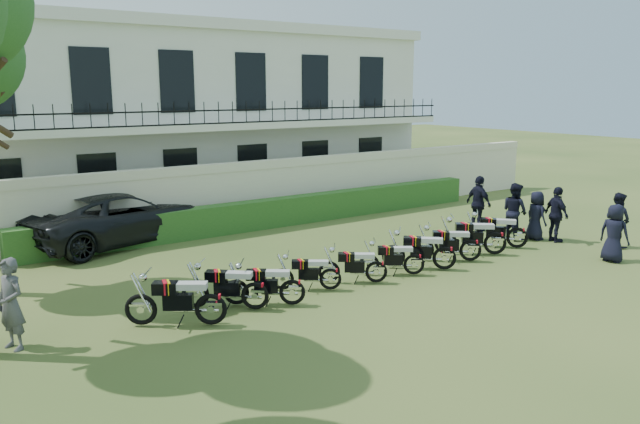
% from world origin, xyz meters
% --- Properties ---
extents(ground, '(100.00, 100.00, 0.00)m').
position_xyz_m(ground, '(0.00, 0.00, 0.00)').
color(ground, '#324C1E').
rests_on(ground, ground).
extents(perimeter_wall, '(30.00, 0.35, 2.30)m').
position_xyz_m(perimeter_wall, '(0.00, 8.00, 1.17)').
color(perimeter_wall, beige).
rests_on(perimeter_wall, ground).
extents(hedge, '(18.00, 0.60, 1.00)m').
position_xyz_m(hedge, '(1.00, 7.20, 0.50)').
color(hedge, '#1E4E1B').
rests_on(hedge, ground).
extents(building, '(20.40, 9.60, 7.40)m').
position_xyz_m(building, '(0.00, 13.96, 3.71)').
color(building, silver).
rests_on(building, ground).
extents(motorcycle_0, '(1.82, 1.28, 1.16)m').
position_xyz_m(motorcycle_0, '(-5.15, -0.26, 0.54)').
color(motorcycle_0, black).
rests_on(motorcycle_0, ground).
extents(motorcycle_1, '(1.58, 1.35, 1.08)m').
position_xyz_m(motorcycle_1, '(-3.95, 0.03, 0.50)').
color(motorcycle_1, black).
rests_on(motorcycle_1, ground).
extents(motorcycle_2, '(1.57, 1.17, 1.02)m').
position_xyz_m(motorcycle_2, '(-3.11, -0.19, 0.47)').
color(motorcycle_2, black).
rests_on(motorcycle_2, ground).
extents(motorcycle_3, '(1.45, 1.04, 0.93)m').
position_xyz_m(motorcycle_3, '(-1.76, 0.20, 0.43)').
color(motorcycle_3, black).
rests_on(motorcycle_3, ground).
extents(motorcycle_4, '(1.48, 1.10, 0.96)m').
position_xyz_m(motorcycle_4, '(-0.47, -0.00, 0.44)').
color(motorcycle_4, black).
rests_on(motorcycle_4, ground).
extents(motorcycle_5, '(1.49, 1.06, 0.95)m').
position_xyz_m(motorcycle_5, '(0.79, -0.04, 0.44)').
color(motorcycle_5, black).
rests_on(motorcycle_5, ground).
extents(motorcycle_6, '(1.53, 1.45, 1.10)m').
position_xyz_m(motorcycle_6, '(1.78, -0.18, 0.51)').
color(motorcycle_6, black).
rests_on(motorcycle_6, ground).
extents(motorcycle_7, '(1.59, 1.29, 1.07)m').
position_xyz_m(motorcycle_7, '(3.02, 0.00, 0.49)').
color(motorcycle_7, black).
rests_on(motorcycle_7, ground).
extents(motorcycle_8, '(1.73, 1.41, 1.16)m').
position_xyz_m(motorcycle_8, '(4.16, 0.07, 0.54)').
color(motorcycle_8, black).
rests_on(motorcycle_8, ground).
extents(motorcycle_9, '(1.43, 1.58, 1.11)m').
position_xyz_m(motorcycle_9, '(5.33, 0.19, 0.51)').
color(motorcycle_9, black).
rests_on(motorcycle_9, ground).
extents(suv, '(6.46, 4.25, 1.65)m').
position_xyz_m(suv, '(-4.48, 7.97, 0.82)').
color(suv, black).
rests_on(suv, ground).
extents(inspector, '(0.66, 0.77, 1.78)m').
position_xyz_m(inspector, '(-8.73, 0.83, 0.89)').
color(inspector, '#55555A').
rests_on(inspector, ground).
extents(officer_0, '(0.65, 0.89, 1.67)m').
position_xyz_m(officer_0, '(6.38, -2.29, 0.84)').
color(officer_0, black).
rests_on(officer_0, ground).
extents(officer_1, '(0.81, 0.95, 1.72)m').
position_xyz_m(officer_1, '(8.07, -1.41, 0.86)').
color(officer_1, black).
rests_on(officer_1, ground).
extents(officer_2, '(0.74, 1.14, 1.80)m').
position_xyz_m(officer_2, '(7.07, 0.06, 0.90)').
color(officer_2, black).
rests_on(officer_2, ground).
extents(officer_3, '(0.65, 0.87, 1.60)m').
position_xyz_m(officer_3, '(6.80, 0.63, 0.80)').
color(officer_3, black).
rests_on(officer_3, ground).
extents(officer_4, '(0.85, 1.01, 1.86)m').
position_xyz_m(officer_4, '(6.27, 1.06, 0.93)').
color(officer_4, black).
rests_on(officer_4, ground).
extents(officer_5, '(0.59, 1.17, 1.92)m').
position_xyz_m(officer_5, '(6.27, 2.58, 0.96)').
color(officer_5, black).
rests_on(officer_5, ground).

